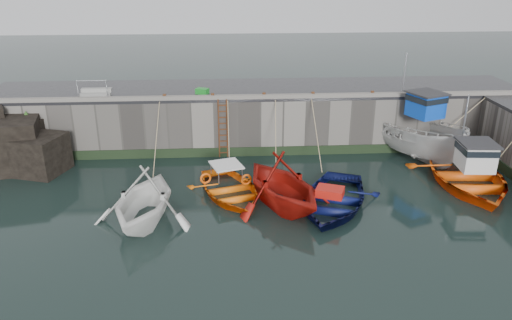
{
  "coord_description": "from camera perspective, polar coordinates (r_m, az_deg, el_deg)",
  "views": [
    {
      "loc": [
        -1.81,
        -15.33,
        9.83
      ],
      "look_at": [
        -0.47,
        6.32,
        1.2
      ],
      "focal_mm": 35.0,
      "sensor_mm": 36.0,
      "label": 1
    }
  ],
  "objects": [
    {
      "name": "ground",
      "position": [
        18.3,
        2.74,
        -10.83
      ],
      "size": [
        120.0,
        120.0,
        0.0
      ],
      "primitive_type": "plane",
      "color": "black",
      "rests_on": "ground"
    },
    {
      "name": "bollard_d",
      "position": [
        26.8,
        6.52,
        7.45
      ],
      "size": [
        0.18,
        0.18,
        0.28
      ],
      "primitive_type": "cylinder",
      "color": "#3F1E0F",
      "rests_on": "road_back"
    },
    {
      "name": "boat_near_white_rope",
      "position": [
        25.28,
        -11.0,
        -1.62
      ],
      "size": [
        0.04,
        5.27,
        3.1
      ],
      "primitive_type": null,
      "color": "tan",
      "rests_on": "ground"
    },
    {
      "name": "road_back",
      "position": [
        28.69,
        0.17,
        8.09
      ],
      "size": [
        30.0,
        5.0,
        0.16
      ],
      "primitive_type": "cube",
      "color": "black",
      "rests_on": "quay_back"
    },
    {
      "name": "bollard_b",
      "position": [
        26.41,
        -4.98,
        7.3
      ],
      "size": [
        0.18,
        0.18,
        0.28
      ],
      "primitive_type": "cylinder",
      "color": "#3F1E0F",
      "rests_on": "road_back"
    },
    {
      "name": "bollard_c",
      "position": [
        26.48,
        0.92,
        7.41
      ],
      "size": [
        0.18,
        0.18,
        0.28
      ],
      "primitive_type": "cylinder",
      "color": "#3F1E0F",
      "rests_on": "road_back"
    },
    {
      "name": "kerb_back",
      "position": [
        26.38,
        0.5,
        7.27
      ],
      "size": [
        30.0,
        0.3,
        0.2
      ],
      "primitive_type": "cube",
      "color": "slate",
      "rests_on": "road_back"
    },
    {
      "name": "boat_near_blacktrim_rope",
      "position": [
        25.6,
        1.88,
        -0.9
      ],
      "size": [
        0.04,
        4.45,
        3.1
      ],
      "primitive_type": null,
      "color": "tan",
      "rests_on": "ground"
    },
    {
      "name": "bollard_e",
      "position": [
        27.53,
        13.15,
        7.41
      ],
      "size": [
        0.18,
        0.18,
        0.28
      ],
      "primitive_type": "cylinder",
      "color": "#3F1E0F",
      "rests_on": "road_back"
    },
    {
      "name": "boat_near_navy_rope",
      "position": [
        25.84,
        6.75,
        -0.82
      ],
      "size": [
        0.04,
        4.54,
        3.1
      ],
      "primitive_type": null,
      "color": "tan",
      "rests_on": "ground"
    },
    {
      "name": "boat_near_blue_rope",
      "position": [
        26.06,
        -3.07,
        -0.5
      ],
      "size": [
        0.04,
        3.53,
        3.1
      ],
      "primitive_type": null,
      "color": "tan",
      "rests_on": "ground"
    },
    {
      "name": "bollard_a",
      "position": [
        26.59,
        -10.41,
        7.12
      ],
      "size": [
        0.18,
        0.18,
        0.28
      ],
      "primitive_type": "cylinder",
      "color": "#3F1E0F",
      "rests_on": "road_back"
    },
    {
      "name": "fish_crate",
      "position": [
        27.47,
        -6.17,
        7.84
      ],
      "size": [
        0.77,
        0.67,
        0.3
      ],
      "primitive_type": "cube",
      "rotation": [
        0.0,
        0.0,
        -0.43
      ],
      "color": "#188423",
      "rests_on": "road_back"
    },
    {
      "name": "boat_near_navy",
      "position": [
        21.96,
        8.7,
        -5.17
      ],
      "size": [
        5.74,
        6.61,
        1.14
      ],
      "primitive_type": "imported",
      "rotation": [
        0.0,
        0.0,
        -0.39
      ],
      "color": "#0B1145",
      "rests_on": "ground"
    },
    {
      "name": "boat_near_white",
      "position": [
        21.0,
        -12.53,
        -6.79
      ],
      "size": [
        4.97,
        5.53,
        2.59
      ],
      "primitive_type": "imported",
      "rotation": [
        0.0,
        0.0,
        -0.16
      ],
      "color": "white",
      "rests_on": "ground"
    },
    {
      "name": "boat_near_blue",
      "position": [
        22.69,
        -2.96,
        -4.02
      ],
      "size": [
        4.79,
        5.7,
        1.01
      ],
      "primitive_type": "imported",
      "rotation": [
        0.0,
        0.0,
        0.31
      ],
      "color": "orange",
      "rests_on": "ground"
    },
    {
      "name": "ladder",
      "position": [
        26.56,
        -3.79,
        3.57
      ],
      "size": [
        0.51,
        0.08,
        3.2
      ],
      "color": "#3F1E0F",
      "rests_on": "ground"
    },
    {
      "name": "algae_back",
      "position": [
        27.1,
        0.51,
        0.99
      ],
      "size": [
        30.0,
        0.08,
        0.5
      ],
      "primitive_type": "cube",
      "color": "black",
      "rests_on": "ground"
    },
    {
      "name": "boat_far_white",
      "position": [
        28.13,
        17.6,
        2.66
      ],
      "size": [
        5.14,
        7.53,
        5.72
      ],
      "rotation": [
        0.0,
        0.0,
        0.39
      ],
      "color": "silver",
      "rests_on": "ground"
    },
    {
      "name": "quay_back",
      "position": [
        29.11,
        0.16,
        5.06
      ],
      "size": [
        30.0,
        5.0,
        3.0
      ],
      "primitive_type": "cube",
      "color": "slate",
      "rests_on": "ground"
    },
    {
      "name": "boat_far_orange",
      "position": [
        25.6,
        22.97,
        -1.63
      ],
      "size": [
        5.33,
        7.08,
        4.39
      ],
      "rotation": [
        0.0,
        0.0,
        -0.08
      ],
      "color": "#FF5B0D",
      "rests_on": "ground"
    },
    {
      "name": "boat_near_blacktrim",
      "position": [
        21.71,
        2.93,
        -5.26
      ],
      "size": [
        6.19,
        6.53,
        2.71
      ],
      "primitive_type": "imported",
      "rotation": [
        0.0,
        0.0,
        0.43
      ],
      "color": "#A6160E",
      "rests_on": "ground"
    },
    {
      "name": "rock_outcrop",
      "position": [
        28.18,
        -26.57,
        1.63
      ],
      "size": [
        5.85,
        4.24,
        3.41
      ],
      "color": "black",
      "rests_on": "ground"
    },
    {
      "name": "railing",
      "position": [
        28.22,
        -17.84,
        7.4
      ],
      "size": [
        1.6,
        1.05,
        1.0
      ],
      "color": "#A5A8AD",
      "rests_on": "road_back"
    }
  ]
}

